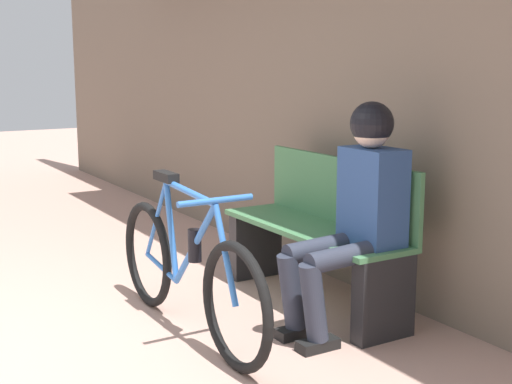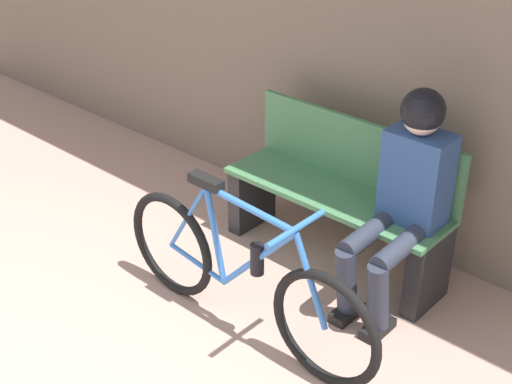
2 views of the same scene
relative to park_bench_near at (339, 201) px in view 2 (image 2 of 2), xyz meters
name	(u,v)px [view 2 (image 2 of 2)]	position (x,y,z in m)	size (l,w,h in m)	color
park_bench_near	(339,201)	(0.00, 0.00, 0.00)	(1.40, 0.42, 0.88)	#477F51
bicycle	(242,278)	(0.04, -0.90, -0.06)	(1.70, 0.40, 0.85)	black
person_seated	(406,188)	(0.49, -0.11, 0.31)	(0.34, 0.64, 1.24)	#2D3342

